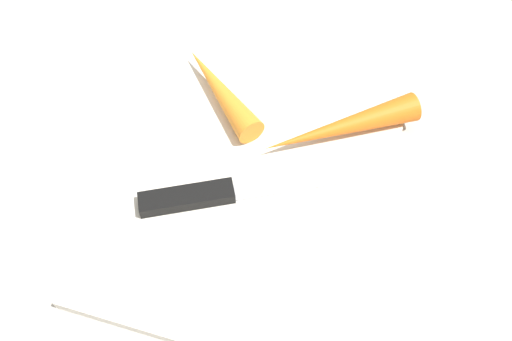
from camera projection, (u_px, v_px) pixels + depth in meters
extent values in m
plane|color=#ADA8A0|center=(256.00, 177.00, 0.60)|extent=(1.40, 1.40, 0.00)
cube|color=silver|center=(256.00, 174.00, 0.60)|extent=(0.36, 0.26, 0.01)
cube|color=#B7B7BC|center=(290.00, 184.00, 0.58)|extent=(0.07, 0.11, 0.00)
cube|color=black|center=(187.00, 198.00, 0.57)|extent=(0.06, 0.09, 0.01)
cone|color=orange|center=(341.00, 127.00, 0.60)|extent=(0.12, 0.15, 0.03)
cone|color=orange|center=(220.00, 90.00, 0.63)|extent=(0.11, 0.12, 0.03)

